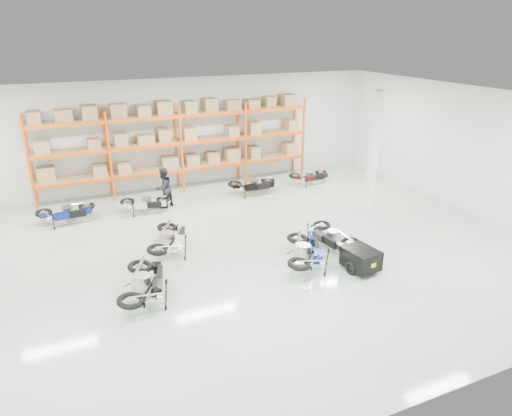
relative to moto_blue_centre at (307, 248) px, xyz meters
name	(u,v)px	position (x,y,z in m)	size (l,w,h in m)	color
room	(235,181)	(-1.49, 1.66, 1.67)	(18.00, 18.00, 18.00)	#A8BBAA
pallet_rack	(178,136)	(-1.49, 8.11, 1.68)	(11.28, 0.98, 3.62)	#E34D0B
structural_column	(373,158)	(3.71, 2.16, 1.67)	(0.25, 0.25, 4.50)	white
moto_blue_centre	(307,248)	(0.00, 0.00, 0.00)	(0.85, 1.90, 1.16)	#061043
moto_silver_left	(170,235)	(-3.33, 2.40, -0.01)	(0.83, 1.87, 1.14)	silver
moto_black_far_left	(145,278)	(-4.51, 0.10, 0.01)	(0.87, 1.95, 1.19)	black
moto_touring_right	(330,232)	(1.24, 0.73, -0.06)	(0.76, 1.72, 1.05)	black
trailer	(361,259)	(1.24, -0.87, -0.19)	(0.88, 1.62, 0.67)	black
moto_back_a	(66,209)	(-6.10, 6.07, -0.06)	(0.75, 1.69, 1.04)	navy
moto_back_b	(145,200)	(-3.39, 5.97, -0.10)	(0.70, 1.57, 0.96)	silver
moto_back_c	(253,182)	(1.02, 6.20, -0.05)	(0.77, 1.73, 1.06)	black
moto_back_d	(310,173)	(3.82, 6.40, -0.10)	(0.70, 1.57, 0.96)	#390C0B
person_back	(164,188)	(-2.64, 6.19, 0.19)	(0.75, 0.58, 1.54)	black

